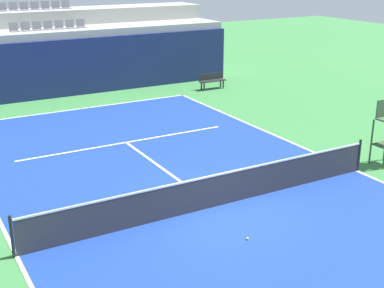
% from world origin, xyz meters
% --- Properties ---
extents(ground_plane, '(80.00, 80.00, 0.00)m').
position_xyz_m(ground_plane, '(0.00, 0.00, 0.00)').
color(ground_plane, '#387A3D').
extents(court_surface, '(11.00, 24.00, 0.01)m').
position_xyz_m(court_surface, '(0.00, 0.00, 0.01)').
color(court_surface, navy).
rests_on(court_surface, ground_plane).
extents(baseline_far, '(11.00, 0.10, 0.00)m').
position_xyz_m(baseline_far, '(0.00, 11.95, 0.01)').
color(baseline_far, white).
rests_on(baseline_far, court_surface).
extents(sideline_left, '(0.10, 24.00, 0.00)m').
position_xyz_m(sideline_left, '(-5.45, 0.00, 0.01)').
color(sideline_left, white).
rests_on(sideline_left, court_surface).
extents(sideline_right, '(0.10, 24.00, 0.00)m').
position_xyz_m(sideline_right, '(5.45, 0.00, 0.01)').
color(sideline_right, white).
rests_on(sideline_right, court_surface).
extents(service_line_far, '(8.26, 0.10, 0.00)m').
position_xyz_m(service_line_far, '(0.00, 6.40, 0.01)').
color(service_line_far, white).
rests_on(service_line_far, court_surface).
extents(centre_service_line, '(0.10, 6.40, 0.00)m').
position_xyz_m(centre_service_line, '(0.00, 3.20, 0.01)').
color(centre_service_line, white).
rests_on(centre_service_line, court_surface).
extents(back_wall, '(19.20, 0.30, 2.85)m').
position_xyz_m(back_wall, '(0.00, 14.71, 1.42)').
color(back_wall, navy).
rests_on(back_wall, ground_plane).
extents(stands_tier_lower, '(19.20, 2.40, 3.21)m').
position_xyz_m(stands_tier_lower, '(0.00, 16.06, 1.60)').
color(stands_tier_lower, '#9E9E99').
rests_on(stands_tier_lower, ground_plane).
extents(stands_tier_upper, '(19.20, 2.40, 4.01)m').
position_xyz_m(stands_tier_upper, '(0.00, 18.46, 2.00)').
color(stands_tier_upper, '#9E9E99').
rests_on(stands_tier_upper, ground_plane).
extents(seating_row_lower, '(3.87, 0.44, 0.44)m').
position_xyz_m(seating_row_lower, '(0.00, 16.16, 3.33)').
color(seating_row_lower, slate).
rests_on(seating_row_lower, stands_tier_lower).
extents(seating_row_upper, '(3.87, 0.44, 0.44)m').
position_xyz_m(seating_row_upper, '(0.00, 18.56, 4.13)').
color(seating_row_upper, slate).
rests_on(seating_row_upper, stands_tier_upper).
extents(tennis_net, '(11.08, 0.08, 1.07)m').
position_xyz_m(tennis_net, '(0.00, 0.00, 0.51)').
color(tennis_net, black).
rests_on(tennis_net, court_surface).
extents(player_bench, '(1.50, 0.40, 0.85)m').
position_xyz_m(player_bench, '(7.52, 12.46, 0.51)').
color(player_bench, '#232328').
rests_on(player_bench, ground_plane).
extents(tennis_ball_0, '(0.07, 0.07, 0.07)m').
position_xyz_m(tennis_ball_0, '(-0.31, -2.00, 0.04)').
color(tennis_ball_0, '#CCE033').
rests_on(tennis_ball_0, court_surface).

